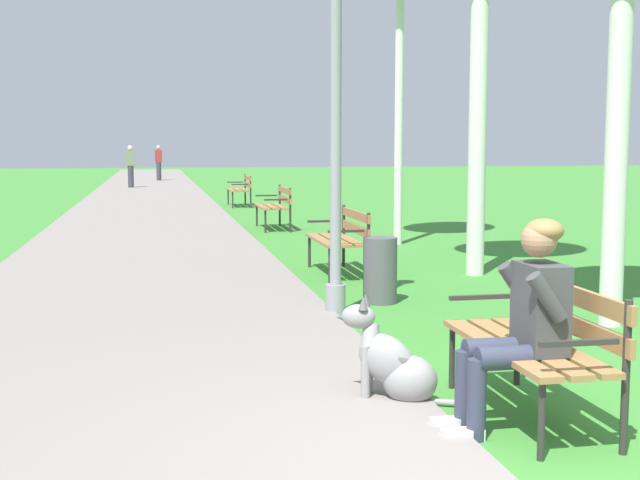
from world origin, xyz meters
TOP-DOWN VIEW (x-y plane):
  - paved_path at (-2.05, 24.00)m, footprint 3.83×60.00m
  - park_bench_near at (0.43, 1.02)m, footprint 0.55×1.50m
  - park_bench_mid at (0.52, 6.95)m, footprint 0.55×1.50m
  - park_bench_far at (0.52, 13.02)m, footprint 0.55×1.50m
  - park_bench_furthest at (0.49, 19.47)m, footprint 0.55×1.50m
  - person_seated_on_near_bench at (0.23, 0.80)m, footprint 0.74×0.49m
  - dog_grey at (-0.35, 1.47)m, footprint 0.78×0.47m
  - lamp_post_near at (-0.11, 4.38)m, footprint 0.24×0.24m
  - litter_bin at (0.48, 4.89)m, footprint 0.36×0.36m
  - pedestrian_distant at (-2.72, 29.81)m, footprint 0.32×0.22m
  - pedestrian_further_distant at (-1.61, 36.26)m, footprint 0.32×0.22m

SIDE VIEW (x-z plane):
  - paved_path at x=-2.05m, z-range 0.00..0.04m
  - dog_grey at x=-0.35m, z-range -0.09..0.61m
  - litter_bin at x=0.48m, z-range 0.00..0.70m
  - park_bench_near at x=0.43m, z-range 0.09..0.94m
  - park_bench_mid at x=0.52m, z-range 0.09..0.94m
  - park_bench_far at x=0.52m, z-range 0.09..0.94m
  - park_bench_furthest at x=0.49m, z-range 0.09..0.94m
  - person_seated_on_near_bench at x=0.23m, z-range 0.06..1.31m
  - pedestrian_distant at x=-2.72m, z-range 0.02..1.67m
  - pedestrian_further_distant at x=-1.61m, z-range 0.02..1.67m
  - lamp_post_near at x=-0.11m, z-range 0.07..3.94m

